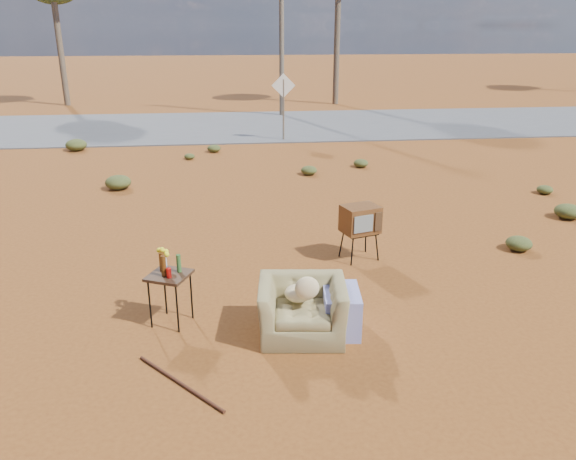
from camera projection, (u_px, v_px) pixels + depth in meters
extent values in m
plane|color=brown|center=(265.00, 314.00, 7.52)|extent=(140.00, 140.00, 0.00)
cube|color=#565659|center=(237.00, 126.00, 21.51)|extent=(140.00, 7.00, 0.04)
imported|color=olive|center=(302.00, 301.00, 6.88)|extent=(1.13, 0.80, 0.93)
ellipsoid|color=#DDBF87|center=(298.00, 293.00, 6.90)|extent=(0.34, 0.34, 0.20)
ellipsoid|color=#DDBF87|center=(307.00, 288.00, 6.63)|extent=(0.30, 0.15, 0.30)
cube|color=navy|center=(341.00, 311.00, 7.04)|extent=(0.52, 0.74, 0.54)
cube|color=black|center=(360.00, 233.00, 9.16)|extent=(0.59, 0.52, 0.03)
cylinder|color=black|center=(352.00, 251.00, 9.00)|extent=(0.03, 0.03, 0.46)
cylinder|color=black|center=(377.00, 247.00, 9.17)|extent=(0.03, 0.03, 0.46)
cylinder|color=black|center=(341.00, 244.00, 9.31)|extent=(0.03, 0.03, 0.46)
cylinder|color=black|center=(366.00, 240.00, 9.48)|extent=(0.03, 0.03, 0.46)
cube|color=brown|center=(360.00, 219.00, 9.08)|extent=(0.67, 0.59, 0.44)
cube|color=slate|center=(363.00, 224.00, 8.85)|extent=(0.33, 0.12, 0.28)
cube|color=#472D19|center=(378.00, 222.00, 8.95)|extent=(0.13, 0.06, 0.31)
cube|color=#3B2215|center=(169.00, 275.00, 7.07)|extent=(0.64, 0.64, 0.04)
cylinder|color=black|center=(150.00, 304.00, 7.07)|extent=(0.02, 0.02, 0.67)
cylinder|color=black|center=(177.00, 308.00, 6.96)|extent=(0.02, 0.02, 0.67)
cylinder|color=black|center=(165.00, 291.00, 7.42)|extent=(0.02, 0.02, 0.67)
cylinder|color=black|center=(191.00, 295.00, 7.31)|extent=(0.02, 0.02, 0.67)
cylinder|color=#4F290D|center=(162.00, 262.00, 7.10)|extent=(0.07, 0.07, 0.25)
cylinder|color=#4F290D|center=(164.00, 266.00, 6.96)|extent=(0.06, 0.06, 0.27)
cylinder|color=#2F5E28|center=(179.00, 264.00, 7.09)|extent=(0.06, 0.06, 0.23)
cylinder|color=red|center=(169.00, 273.00, 6.94)|extent=(0.06, 0.06, 0.13)
cylinder|color=silver|center=(164.00, 263.00, 7.22)|extent=(0.08, 0.08, 0.13)
ellipsoid|color=yellow|center=(163.00, 252.00, 7.16)|extent=(0.15, 0.15, 0.12)
cylinder|color=#4E2314|center=(180.00, 383.00, 6.04)|extent=(0.98, 1.11, 0.04)
cylinder|color=brown|center=(284.00, 110.00, 18.53)|extent=(0.06, 0.06, 2.00)
cube|color=silver|center=(283.00, 86.00, 18.26)|extent=(0.78, 0.04, 0.78)
cylinder|color=brown|center=(59.00, 40.00, 26.19)|extent=(0.28, 0.28, 6.00)
cylinder|color=brown|center=(337.00, 29.00, 26.44)|extent=(0.28, 0.28, 7.00)
cylinder|color=brown|center=(281.00, 16.00, 22.69)|extent=(0.20, 0.20, 8.00)
ellipsoid|color=#485123|center=(519.00, 243.00, 9.63)|extent=(0.44, 0.44, 0.24)
ellipsoid|color=#485123|center=(118.00, 182.00, 13.21)|extent=(0.60, 0.60, 0.33)
ellipsoid|color=#485123|center=(545.00, 190.00, 12.86)|extent=(0.36, 0.36, 0.20)
ellipsoid|color=#485123|center=(361.00, 163.00, 15.28)|extent=(0.40, 0.40, 0.22)
ellipsoid|color=#485123|center=(189.00, 156.00, 16.20)|extent=(0.30, 0.30, 0.17)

